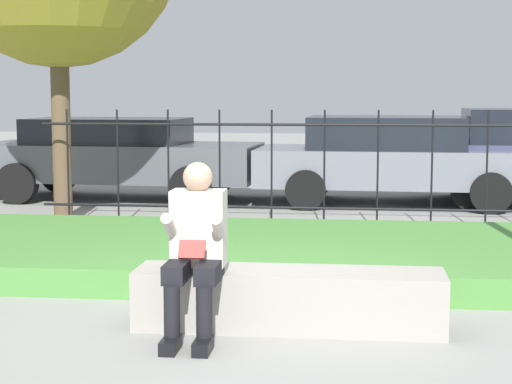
# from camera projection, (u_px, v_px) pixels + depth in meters

# --- Properties ---
(ground_plane) EXTENTS (60.00, 60.00, 0.00)m
(ground_plane) POSITION_uv_depth(u_px,v_px,m) (259.00, 327.00, 6.29)
(ground_plane) COLOR gray
(stone_bench) EXTENTS (2.25, 0.51, 0.43)m
(stone_bench) POSITION_uv_depth(u_px,v_px,m) (289.00, 303.00, 6.24)
(stone_bench) COLOR gray
(stone_bench) RESTS_ON ground_plane
(person_seated_reader) EXTENTS (0.42, 0.73, 1.23)m
(person_seated_reader) POSITION_uv_depth(u_px,v_px,m) (196.00, 244.00, 5.98)
(person_seated_reader) COLOR black
(person_seated_reader) RESTS_ON ground_plane
(grass_berm) EXTENTS (8.48, 3.06, 0.25)m
(grass_berm) POSITION_uv_depth(u_px,v_px,m) (284.00, 254.00, 8.48)
(grass_berm) COLOR #4C893D
(grass_berm) RESTS_ON ground_plane
(iron_fence) EXTENTS (6.48, 0.03, 1.51)m
(iron_fence) POSITION_uv_depth(u_px,v_px,m) (298.00, 168.00, 10.48)
(iron_fence) COLOR black
(iron_fence) RESTS_ON ground_plane
(car_parked_left) EXTENTS (4.55, 2.02, 1.31)m
(car_parked_left) POSITION_uv_depth(u_px,v_px,m) (117.00, 155.00, 13.75)
(car_parked_left) COLOR #4C5156
(car_parked_left) RESTS_ON ground_plane
(car_parked_center) EXTENTS (4.32, 2.05, 1.35)m
(car_parked_center) POSITION_uv_depth(u_px,v_px,m) (393.00, 158.00, 13.14)
(car_parked_center) COLOR slate
(car_parked_center) RESTS_ON ground_plane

